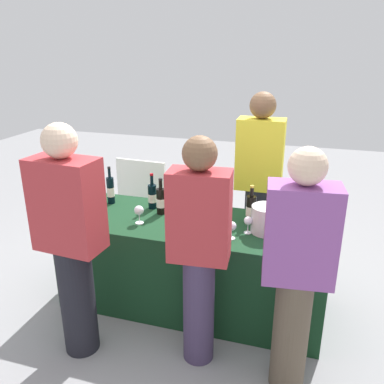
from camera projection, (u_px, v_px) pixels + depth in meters
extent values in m
plane|color=gray|center=(192.00, 302.00, 3.43)|extent=(12.00, 12.00, 0.00)
cube|color=#14381E|center=(192.00, 263.00, 3.30)|extent=(2.08, 0.77, 0.75)
cylinder|color=black|center=(111.00, 191.00, 3.51)|extent=(0.06, 0.06, 0.23)
cylinder|color=black|center=(109.00, 173.00, 3.45)|extent=(0.02, 0.02, 0.08)
cylinder|color=black|center=(109.00, 168.00, 3.44)|extent=(0.03, 0.03, 0.02)
cylinder|color=silver|center=(111.00, 192.00, 3.51)|extent=(0.07, 0.07, 0.08)
cylinder|color=black|center=(152.00, 197.00, 3.40)|extent=(0.07, 0.07, 0.21)
cylinder|color=black|center=(152.00, 180.00, 3.35)|extent=(0.03, 0.03, 0.09)
cylinder|color=maroon|center=(152.00, 175.00, 3.34)|extent=(0.03, 0.03, 0.02)
cylinder|color=silver|center=(152.00, 198.00, 3.41)|extent=(0.07, 0.07, 0.07)
cylinder|color=black|center=(161.00, 201.00, 3.29)|extent=(0.08, 0.08, 0.21)
cylinder|color=black|center=(161.00, 185.00, 3.24)|extent=(0.03, 0.03, 0.07)
cylinder|color=black|center=(160.00, 179.00, 3.23)|extent=(0.03, 0.03, 0.02)
cylinder|color=silver|center=(161.00, 203.00, 3.30)|extent=(0.08, 0.08, 0.07)
cylinder|color=black|center=(201.00, 206.00, 3.20)|extent=(0.06, 0.06, 0.22)
cylinder|color=black|center=(201.00, 188.00, 3.15)|extent=(0.02, 0.02, 0.08)
cylinder|color=maroon|center=(201.00, 183.00, 3.14)|extent=(0.03, 0.03, 0.02)
cylinder|color=silver|center=(201.00, 207.00, 3.21)|extent=(0.07, 0.07, 0.08)
cylinder|color=black|center=(220.00, 203.00, 3.23)|extent=(0.07, 0.07, 0.23)
cylinder|color=black|center=(220.00, 184.00, 3.18)|extent=(0.03, 0.03, 0.08)
cylinder|color=black|center=(221.00, 179.00, 3.16)|extent=(0.03, 0.03, 0.02)
cylinder|color=silver|center=(220.00, 204.00, 3.24)|extent=(0.07, 0.07, 0.08)
cylinder|color=black|center=(251.00, 209.00, 3.12)|extent=(0.08, 0.08, 0.22)
cylinder|color=black|center=(252.00, 192.00, 3.07)|extent=(0.03, 0.03, 0.07)
cylinder|color=gold|center=(252.00, 187.00, 3.06)|extent=(0.03, 0.03, 0.02)
cylinder|color=silver|center=(251.00, 211.00, 3.13)|extent=(0.08, 0.08, 0.08)
cylinder|color=black|center=(280.00, 208.00, 3.13)|extent=(0.07, 0.07, 0.23)
cylinder|color=black|center=(282.00, 189.00, 3.08)|extent=(0.03, 0.03, 0.09)
cylinder|color=maroon|center=(282.00, 183.00, 3.06)|extent=(0.03, 0.03, 0.02)
cylinder|color=silver|center=(280.00, 210.00, 3.13)|extent=(0.08, 0.08, 0.08)
cylinder|color=black|center=(295.00, 215.00, 3.01)|extent=(0.06, 0.06, 0.22)
cylinder|color=black|center=(297.00, 197.00, 2.96)|extent=(0.02, 0.02, 0.08)
cylinder|color=maroon|center=(297.00, 190.00, 2.94)|extent=(0.03, 0.03, 0.02)
cylinder|color=silver|center=(295.00, 217.00, 3.02)|extent=(0.07, 0.07, 0.08)
cylinder|color=silver|center=(140.00, 223.00, 3.15)|extent=(0.07, 0.07, 0.00)
cylinder|color=silver|center=(139.00, 218.00, 3.14)|extent=(0.01, 0.01, 0.07)
sphere|color=silver|center=(139.00, 210.00, 3.11)|extent=(0.08, 0.08, 0.08)
sphere|color=#590C19|center=(139.00, 212.00, 3.12)|extent=(0.04, 0.04, 0.04)
cylinder|color=silver|center=(231.00, 238.00, 2.90)|extent=(0.06, 0.06, 0.00)
cylinder|color=silver|center=(231.00, 234.00, 2.89)|extent=(0.01, 0.01, 0.06)
sphere|color=silver|center=(232.00, 226.00, 2.87)|extent=(0.07, 0.07, 0.07)
cylinder|color=silver|center=(248.00, 233.00, 2.98)|extent=(0.06, 0.06, 0.00)
cylinder|color=silver|center=(248.00, 228.00, 2.97)|extent=(0.01, 0.01, 0.07)
sphere|color=silver|center=(248.00, 221.00, 2.95)|extent=(0.06, 0.06, 0.06)
cylinder|color=silver|center=(275.00, 236.00, 2.94)|extent=(0.06, 0.06, 0.00)
cylinder|color=silver|center=(275.00, 231.00, 2.92)|extent=(0.01, 0.01, 0.08)
sphere|color=silver|center=(276.00, 222.00, 2.90)|extent=(0.06, 0.06, 0.06)
cylinder|color=silver|center=(267.00, 219.00, 2.97)|extent=(0.23, 0.23, 0.20)
cylinder|color=black|center=(255.00, 230.00, 3.79)|extent=(0.22, 0.22, 0.84)
cube|color=yellow|center=(260.00, 154.00, 3.54)|extent=(0.41, 0.23, 0.63)
sphere|color=brown|center=(263.00, 105.00, 3.39)|extent=(0.23, 0.23, 0.23)
cylinder|color=black|center=(78.00, 300.00, 2.78)|extent=(0.24, 0.24, 0.81)
cube|color=#B23338|center=(67.00, 205.00, 2.54)|extent=(0.45, 0.27, 0.61)
sphere|color=beige|center=(59.00, 141.00, 2.40)|extent=(0.22, 0.22, 0.22)
cylinder|color=#3F3351|center=(199.00, 309.00, 2.71)|extent=(0.21, 0.21, 0.78)
cube|color=#B23338|center=(199.00, 216.00, 2.47)|extent=(0.40, 0.24, 0.58)
sphere|color=brown|center=(200.00, 153.00, 2.33)|extent=(0.21, 0.21, 0.21)
cylinder|color=brown|center=(290.00, 333.00, 2.48)|extent=(0.22, 0.22, 0.78)
cube|color=#8C4C99|center=(301.00, 234.00, 2.25)|extent=(0.42, 0.26, 0.58)
sphere|color=beige|center=(308.00, 166.00, 2.11)|extent=(0.21, 0.21, 0.21)
cube|color=white|center=(142.00, 198.00, 4.50)|extent=(0.59, 0.07, 0.88)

